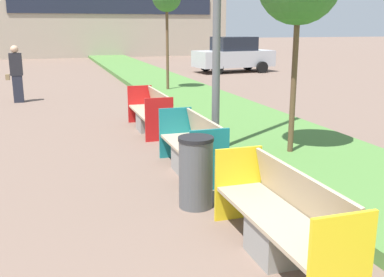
{
  "coord_description": "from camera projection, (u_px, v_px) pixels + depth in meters",
  "views": [
    {
      "loc": [
        -1.29,
        0.2,
        2.4
      ],
      "look_at": [
        0.9,
        7.05,
        0.6
      ],
      "focal_mm": 42.0,
      "sensor_mm": 36.0,
      "label": 1
    }
  ],
  "objects": [
    {
      "name": "planter_grass_strip",
      "position": [
        216.0,
        110.0,
        12.79
      ],
      "size": [
        2.8,
        120.0,
        0.18
      ],
      "color": "#4C7A38",
      "rests_on": "ground"
    },
    {
      "name": "building_backdrop",
      "position": [
        108.0,
        12.0,
        38.34
      ],
      "size": [
        18.55,
        8.02,
        7.13
      ],
      "color": "tan",
      "rests_on": "ground"
    },
    {
      "name": "bench_yellow_frame",
      "position": [
        281.0,
        225.0,
        4.73
      ],
      "size": [
        0.65,
        2.17,
        0.94
      ],
      "color": "gray",
      "rests_on": "ground"
    },
    {
      "name": "bench_teal_frame",
      "position": [
        192.0,
        151.0,
        7.56
      ],
      "size": [
        0.65,
        1.9,
        0.94
      ],
      "color": "gray",
      "rests_on": "ground"
    },
    {
      "name": "bench_red_frame",
      "position": [
        150.0,
        115.0,
        10.56
      ],
      "size": [
        0.65,
        2.13,
        0.94
      ],
      "color": "gray",
      "rests_on": "ground"
    },
    {
      "name": "litter_bin",
      "position": [
        196.0,
        172.0,
        6.05
      ],
      "size": [
        0.48,
        0.48,
        0.98
      ],
      "color": "#4C4F51",
      "rests_on": "ground"
    },
    {
      "name": "pedestrian_walking",
      "position": [
        16.0,
        73.0,
        14.34
      ],
      "size": [
        0.53,
        0.24,
        1.82
      ],
      "color": "#232633",
      "rests_on": "ground"
    },
    {
      "name": "parked_car_distant",
      "position": [
        234.0,
        55.0,
        23.94
      ],
      "size": [
        4.37,
        2.23,
        1.86
      ],
      "rotation": [
        0.0,
        0.0,
        0.11
      ],
      "color": "#B7BABF",
      "rests_on": "ground"
    }
  ]
}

